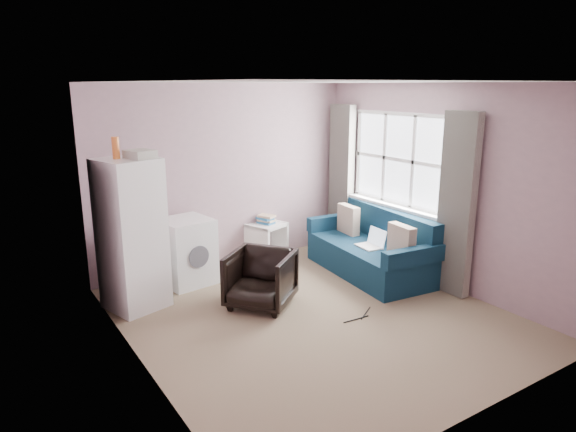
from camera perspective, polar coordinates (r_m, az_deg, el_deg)
name	(u,v)px	position (r m, az deg, el deg)	size (l,w,h in m)	color
room	(316,205)	(5.38, 3.17, 1.24)	(3.84, 4.24, 2.54)	#8A735A
armchair	(261,276)	(5.89, -3.07, -6.71)	(0.69, 0.65, 0.71)	black
fridge	(132,234)	(5.96, -16.96, -1.90)	(0.73, 0.73, 1.94)	white
washing_machine	(186,250)	(6.64, -11.23, -3.72)	(0.67, 0.67, 0.84)	white
side_table	(266,238)	(7.49, -2.45, -2.43)	(0.60, 0.60, 0.65)	white
sofa	(373,250)	(7.00, 9.38, -3.80)	(1.05, 1.98, 0.85)	#0F3148
window_dressing	(392,189)	(7.05, 11.48, 2.93)	(0.17, 2.62, 2.18)	white
floor_cables	(361,316)	(5.80, 8.11, -10.95)	(0.50, 0.19, 0.01)	black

